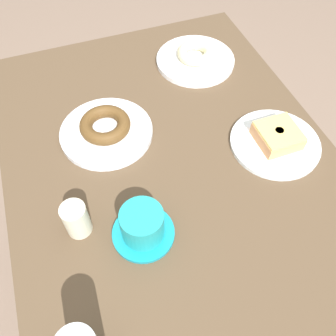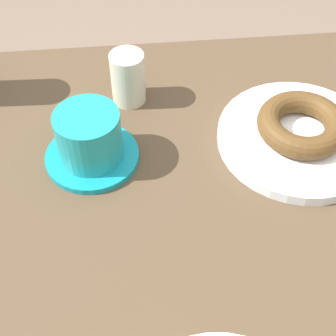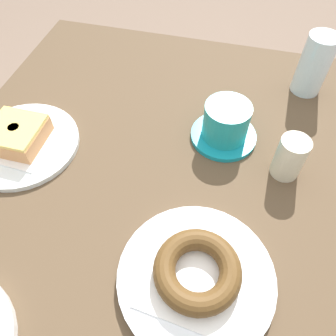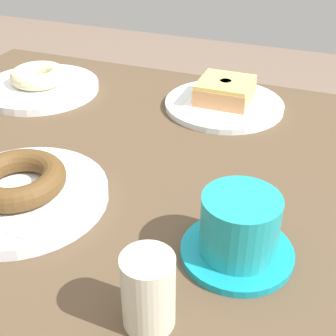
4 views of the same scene
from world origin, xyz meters
name	(u,v)px [view 4 (image 4 of 4)]	position (x,y,z in m)	size (l,w,h in m)	color
table	(140,229)	(0.00, 0.00, 0.66)	(1.00, 0.75, 0.77)	#4F3D2A
plate_chocolate_ring	(21,196)	(0.11, 0.12, 0.78)	(0.22, 0.22, 0.02)	white
napkin_chocolate_ring	(20,190)	(0.11, 0.12, 0.79)	(0.14, 0.14, 0.00)	white
donut_chocolate_ring	(18,179)	(0.11, 0.12, 0.80)	(0.12, 0.12, 0.03)	#553A1B
plate_glazed_square	(224,105)	(-0.06, -0.24, 0.78)	(0.21, 0.21, 0.01)	white
napkin_glazed_square	(224,101)	(-0.06, -0.24, 0.78)	(0.12, 0.12, 0.00)	white
donut_glazed_square	(225,91)	(-0.06, -0.24, 0.80)	(0.09, 0.09, 0.04)	tan
plate_sugar_ring	(40,88)	(0.29, -0.19, 0.78)	(0.22, 0.22, 0.01)	white
napkin_sugar_ring	(40,84)	(0.29, -0.19, 0.79)	(0.13, 0.13, 0.00)	white
donut_sugar_ring	(38,76)	(0.29, -0.19, 0.80)	(0.11, 0.11, 0.03)	beige
coffee_cup	(239,230)	(-0.18, 0.12, 0.81)	(0.13, 0.13, 0.08)	teal
sugar_jar	(148,291)	(-0.12, 0.24, 0.81)	(0.05, 0.05, 0.08)	beige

